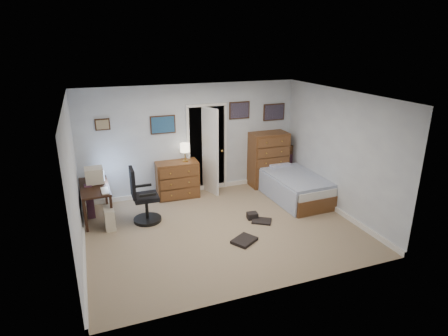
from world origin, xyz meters
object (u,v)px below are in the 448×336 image
(tall_dresser, at_px, (268,159))
(bed, at_px, (293,186))
(low_dresser, at_px, (177,180))
(computer_desk, at_px, (91,194))
(office_chair, at_px, (143,201))

(tall_dresser, xyz_separation_m, bed, (0.16, -0.95, -0.37))
(tall_dresser, bearing_deg, low_dresser, 179.63)
(computer_desk, distance_m, bed, 4.30)
(computer_desk, height_order, low_dresser, low_dresser)
(tall_dresser, distance_m, bed, 1.03)
(office_chair, relative_size, bed, 0.59)
(computer_desk, xyz_separation_m, office_chair, (0.93, -0.51, -0.09))
(low_dresser, height_order, bed, low_dresser)
(office_chair, distance_m, low_dresser, 1.34)
(low_dresser, height_order, tall_dresser, tall_dresser)
(tall_dresser, bearing_deg, office_chair, -163.04)
(tall_dresser, bearing_deg, computer_desk, -173.60)
(tall_dresser, bearing_deg, bed, -80.16)
(low_dresser, bearing_deg, computer_desk, -163.58)
(bed, bearing_deg, low_dresser, 156.02)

